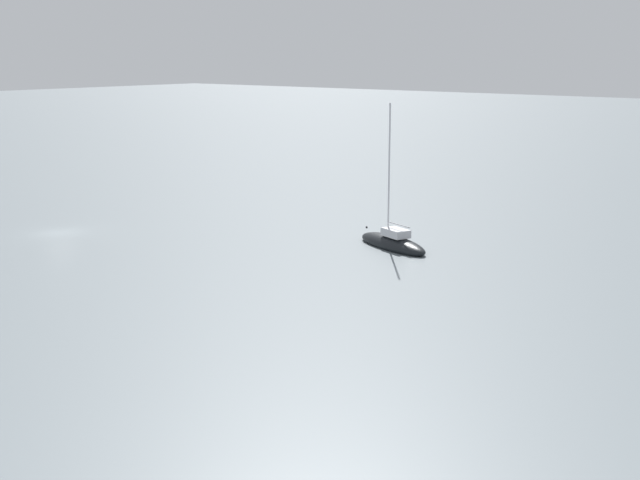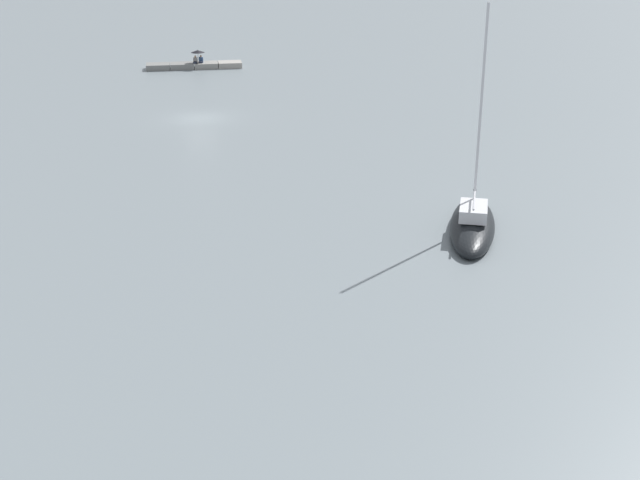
% 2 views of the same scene
% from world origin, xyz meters
% --- Properties ---
extents(ground_plane, '(500.00, 500.00, 0.00)m').
position_xyz_m(ground_plane, '(0.00, 0.00, 0.00)').
color(ground_plane, slate).
extents(sailboat_black_near, '(4.95, 8.48, 12.05)m').
position_xyz_m(sailboat_black_near, '(-13.48, 26.13, 0.41)').
color(sailboat_black_near, black).
rests_on(sailboat_black_near, ground_plane).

